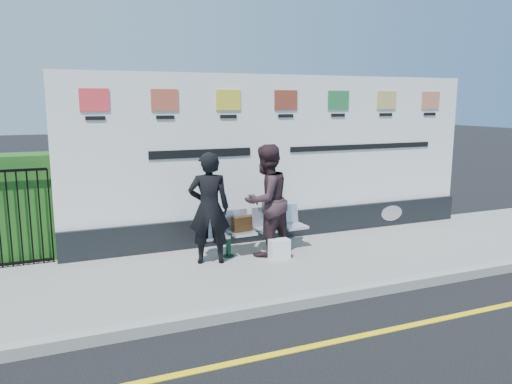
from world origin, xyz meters
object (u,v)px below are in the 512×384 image
woman_left (209,208)px  woman_right (266,200)px  bench (255,241)px  billboard (283,168)px

woman_left → woman_right: woman_right is taller
bench → woman_right: 0.75m
billboard → woman_right: size_ratio=4.34×
billboard → bench: bearing=-138.8°
woman_left → bench: bearing=-151.6°
bench → billboard: bearing=38.3°
bench → woman_left: size_ratio=1.06×
billboard → woman_right: (-0.75, -0.92, -0.38)m
billboard → bench: 1.61m
bench → woman_left: woman_left is taller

